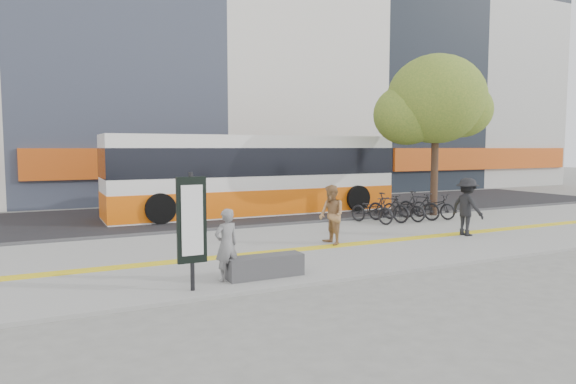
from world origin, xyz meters
name	(u,v)px	position (x,y,z in m)	size (l,w,h in m)	color
ground	(342,257)	(0.00, 0.00, 0.00)	(120.00, 120.00, 0.00)	slate
sidewalk	(313,245)	(0.00, 1.50, 0.04)	(40.00, 7.00, 0.08)	gray
tactile_strip	(322,247)	(0.00, 1.00, 0.09)	(40.00, 0.45, 0.01)	yellow
street	(224,214)	(0.00, 9.00, 0.03)	(40.00, 8.00, 0.06)	black
curb	(262,227)	(0.00, 5.00, 0.07)	(40.00, 0.25, 0.14)	#353538
bench	(265,266)	(-2.60, -1.20, 0.30)	(1.60, 0.45, 0.45)	#353538
signboard	(192,222)	(-4.20, -1.51, 1.37)	(0.55, 0.10, 2.20)	black
street_tree	(434,102)	(7.18, 4.82, 4.51)	(4.40, 3.80, 6.31)	#3A271A
bus	(256,177)	(1.21, 8.50, 1.54)	(11.82, 2.80, 3.15)	white
bicycle_row	(404,207)	(5.16, 4.00, 0.57)	(3.95, 1.88, 1.04)	black
seated_woman	(226,245)	(-3.40, -1.12, 0.80)	(0.53, 0.35, 1.45)	black
pedestrian_tan	(331,215)	(0.44, 1.24, 0.90)	(0.79, 0.62, 1.63)	#9F7348
pedestrian_dark	(467,207)	(4.86, 0.68, 0.95)	(1.13, 0.65, 1.74)	black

